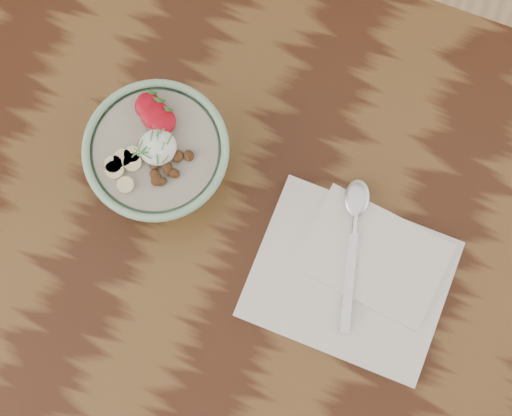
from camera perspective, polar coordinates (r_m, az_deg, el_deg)
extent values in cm
cube|color=#381B0E|center=(95.49, -0.08, -5.34)|extent=(160.00, 90.00, 4.00)
cylinder|color=#86B48E|center=(96.15, -7.29, 3.19)|extent=(7.90, 7.90, 1.13)
torus|color=#86B48E|center=(87.32, -8.04, 4.67)|extent=(17.97, 17.97, 1.03)
cylinder|color=#A49A88|center=(87.86, -7.99, 4.57)|extent=(15.24, 15.24, 0.94)
ellipsoid|color=white|center=(86.53, -7.87, 4.84)|extent=(4.58, 4.58, 2.52)
ellipsoid|color=#AA0717|center=(87.77, -8.10, 7.43)|extent=(3.34, 3.67, 1.84)
cone|color=#286623|center=(87.86, -7.76, 8.37)|extent=(1.40, 1.03, 1.52)
ellipsoid|color=#AA0717|center=(87.38, -7.45, 6.81)|extent=(3.14, 3.45, 1.73)
cone|color=#286623|center=(87.44, -7.13, 7.70)|extent=(1.40, 1.03, 1.52)
ellipsoid|color=#AA0717|center=(88.37, -8.69, 8.15)|extent=(3.05, 3.35, 1.67)
cone|color=#286623|center=(88.44, -8.38, 9.01)|extent=(1.40, 1.03, 1.52)
ellipsoid|color=#AA0717|center=(88.09, -8.27, 7.63)|extent=(2.71, 2.98, 1.49)
cone|color=#286623|center=(88.12, -8.00, 8.40)|extent=(1.40, 1.03, 1.52)
cylinder|color=beige|center=(87.35, -11.32, 3.42)|extent=(2.16, 2.16, 0.70)
cylinder|color=beige|center=(87.25, -9.85, 4.22)|extent=(2.05, 2.05, 0.70)
cylinder|color=beige|center=(86.48, -10.39, 1.82)|extent=(2.05, 2.05, 0.70)
cylinder|color=beige|center=(87.16, -11.23, 3.00)|extent=(2.27, 2.27, 0.70)
cylinder|color=beige|center=(86.99, -9.84, 3.59)|extent=(2.21, 2.21, 0.70)
cylinder|color=beige|center=(87.34, -10.59, 3.94)|extent=(2.24, 2.24, 0.70)
ellipsoid|color=#532D18|center=(86.06, -8.10, 2.64)|extent=(1.94, 1.88, 0.80)
ellipsoid|color=#532D18|center=(85.86, -6.55, 2.77)|extent=(1.65, 1.48, 0.88)
ellipsoid|color=#532D18|center=(85.86, -7.99, 2.27)|extent=(1.62, 1.87, 0.91)
ellipsoid|color=#532D18|center=(86.31, -6.27, 4.15)|extent=(2.02, 2.03, 1.06)
ellipsoid|color=#532D18|center=(85.83, -7.55, 2.10)|extent=(1.60, 1.67, 0.87)
ellipsoid|color=#532D18|center=(86.12, -7.10, 2.95)|extent=(1.22, 1.26, 0.78)
ellipsoid|color=#532D18|center=(86.04, -7.09, 3.22)|extent=(1.90, 2.03, 0.84)
ellipsoid|color=#532D18|center=(86.47, -8.13, 3.38)|extent=(1.60, 1.62, 0.81)
ellipsoid|color=#532D18|center=(86.21, -5.41, 4.20)|extent=(1.90, 1.92, 1.08)
cylinder|color=#3C8237|center=(85.72, -9.23, 4.96)|extent=(0.25, 1.52, 0.23)
cylinder|color=#3C8237|center=(85.78, -7.85, 5.81)|extent=(0.76, 1.60, 0.24)
cylinder|color=#3C8237|center=(85.26, -8.76, 4.13)|extent=(1.39, 0.40, 0.23)
cylinder|color=#3C8237|center=(85.49, -9.10, 4.50)|extent=(0.75, 1.51, 0.23)
cylinder|color=#3C8237|center=(85.45, -9.19, 4.35)|extent=(1.53, 0.97, 0.24)
cylinder|color=#3C8237|center=(85.31, -7.44, 4.93)|extent=(0.27, 1.06, 0.22)
cylinder|color=#3C8237|center=(85.46, -8.14, 4.94)|extent=(1.07, 1.40, 0.24)
cylinder|color=#3C8237|center=(85.57, -9.34, 4.54)|extent=(1.42, 0.31, 0.23)
cylinder|color=#3C8237|center=(85.57, -9.59, 4.39)|extent=(0.64, 1.46, 0.23)
cylinder|color=#3C8237|center=(85.85, -8.35, 5.73)|extent=(0.46, 1.40, 0.23)
cylinder|color=#3C8237|center=(84.98, -7.89, 3.90)|extent=(0.71, 1.18, 0.22)
cylinder|color=#3C8237|center=(85.47, -6.89, 5.54)|extent=(0.34, 1.65, 0.24)
cylinder|color=#3C8237|center=(85.84, -7.69, 6.01)|extent=(0.78, 1.35, 0.23)
cylinder|color=#3C8237|center=(84.84, -7.25, 3.88)|extent=(0.52, 1.15, 0.22)
cube|color=white|center=(93.74, 7.50, -5.65)|extent=(25.04, 20.37, 0.95)
cube|color=white|center=(93.76, 9.42, -3.82)|extent=(19.42, 14.45, 0.57)
cube|color=silver|center=(92.43, 7.45, -5.97)|extent=(4.26, 12.56, 0.38)
cylinder|color=silver|center=(93.38, 7.90, -1.10)|extent=(1.55, 3.39, 0.77)
ellipsoid|color=silver|center=(93.88, 8.09, 0.80)|extent=(4.49, 5.72, 1.05)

